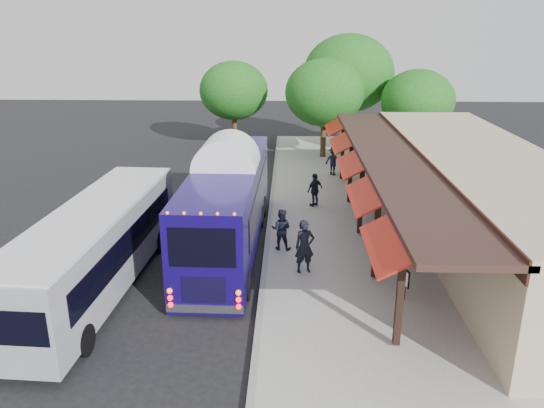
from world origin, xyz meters
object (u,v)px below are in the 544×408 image
(ped_a, at_px, (305,247))
(sign_board, at_px, (405,279))
(ped_d, at_px, (334,161))
(city_bus, at_px, (96,245))
(ped_c, at_px, (315,190))
(coach_bus, at_px, (228,201))
(ped_b, at_px, (281,229))

(ped_a, distance_m, sign_board, 3.60)
(ped_d, relative_size, sign_board, 1.60)
(ped_a, relative_size, ped_d, 1.15)
(city_bus, xyz_separation_m, ped_c, (7.43, 8.27, -0.61))
(ped_c, distance_m, ped_d, 5.64)
(coach_bus, distance_m, ped_b, 2.31)
(ped_c, bearing_deg, ped_b, 31.62)
(sign_board, bearing_deg, ped_c, 88.85)
(coach_bus, distance_m, ped_a, 3.85)
(ped_d, bearing_deg, ped_b, 109.61)
(ped_b, distance_m, sign_board, 5.46)
(city_bus, height_order, ped_a, city_bus)
(coach_bus, bearing_deg, ped_d, 65.59)
(ped_c, height_order, sign_board, ped_c)
(ped_a, bearing_deg, ped_c, 69.72)
(city_bus, xyz_separation_m, ped_d, (8.72, 13.75, -0.58))
(ped_c, relative_size, ped_d, 0.97)
(ped_a, bearing_deg, city_bus, 175.05)
(ped_b, bearing_deg, sign_board, 145.74)
(city_bus, bearing_deg, ped_b, 30.85)
(ped_b, relative_size, ped_c, 1.01)
(city_bus, distance_m, sign_board, 9.88)
(coach_bus, distance_m, sign_board, 7.41)
(coach_bus, xyz_separation_m, ped_b, (2.05, -0.47, -0.96))
(ped_b, bearing_deg, coach_bus, -2.66)
(ped_a, xyz_separation_m, sign_board, (3.07, -1.87, -0.24))
(city_bus, xyz_separation_m, ped_b, (5.92, 3.14, -0.60))
(coach_bus, bearing_deg, sign_board, -34.61)
(coach_bus, xyz_separation_m, ped_d, (4.85, 10.15, -0.93))
(ped_b, distance_m, ped_c, 5.34)
(ped_a, distance_m, ped_c, 7.12)
(coach_bus, bearing_deg, ped_a, -38.85)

